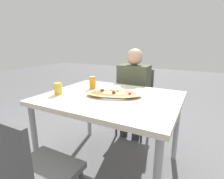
{
  "coord_description": "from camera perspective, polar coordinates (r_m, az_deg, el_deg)",
  "views": [
    {
      "loc": [
        0.7,
        -1.31,
        1.19
      ],
      "look_at": [
        0.01,
        0.0,
        0.79
      ],
      "focal_mm": 28.0,
      "sensor_mm": 36.0,
      "label": 1
    }
  ],
  "objects": [
    {
      "name": "ground_plane",
      "position": [
        1.9,
        -0.46,
        -23.68
      ],
      "size": [
        14.0,
        14.0,
        0.0
      ],
      "primitive_type": "plane",
      "color": "#59595B"
    },
    {
      "name": "dining_table",
      "position": [
        1.57,
        -0.51,
        -4.53
      ],
      "size": [
        1.18,
        0.93,
        0.73
      ],
      "color": "beige",
      "rests_on": "ground_plane"
    },
    {
      "name": "chair_far_seated",
      "position": [
        2.34,
        7.81,
        -2.68
      ],
      "size": [
        0.4,
        0.4,
        0.85
      ],
      "rotation": [
        0.0,
        0.0,
        3.14
      ],
      "color": "#4C4C4C",
      "rests_on": "ground_plane"
    },
    {
      "name": "chair_near_camera",
      "position": [
        1.18,
        -25.47,
        -23.43
      ],
      "size": [
        0.4,
        0.4,
        0.85
      ],
      "color": "#4C4C4C",
      "rests_on": "ground_plane"
    },
    {
      "name": "person_seated",
      "position": [
        2.19,
        6.95,
        0.88
      ],
      "size": [
        0.37,
        0.26,
        1.12
      ],
      "rotation": [
        0.0,
        0.0,
        3.14
      ],
      "color": "#2D2D38",
      "rests_on": "ground_plane"
    },
    {
      "name": "pizza_main",
      "position": [
        1.54,
        0.57,
        -1.37
      ],
      "size": [
        0.55,
        0.4,
        0.06
      ],
      "color": "white",
      "rests_on": "dining_table"
    },
    {
      "name": "soda_can",
      "position": [
        1.8,
        -6.37,
        2.26
      ],
      "size": [
        0.07,
        0.07,
        0.12
      ],
      "color": "orange",
      "rests_on": "dining_table"
    },
    {
      "name": "drink_glass",
      "position": [
        1.66,
        -17.21,
        0.27
      ],
      "size": [
        0.07,
        0.07,
        0.11
      ],
      "color": "gold",
      "rests_on": "dining_table"
    }
  ]
}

